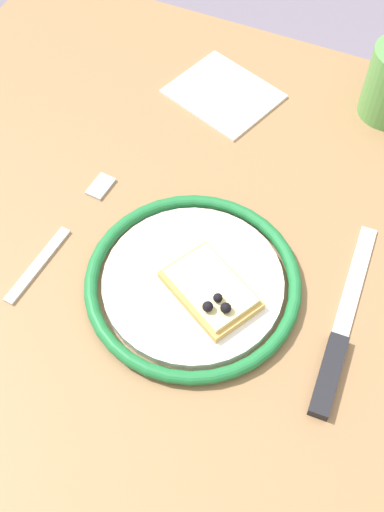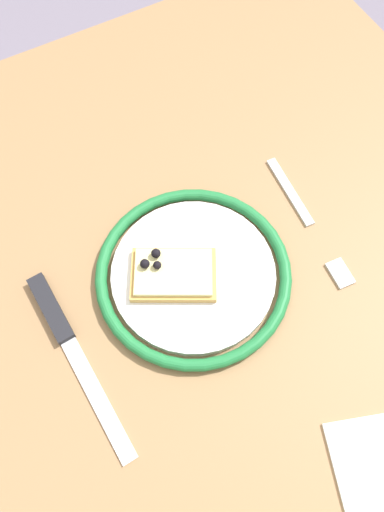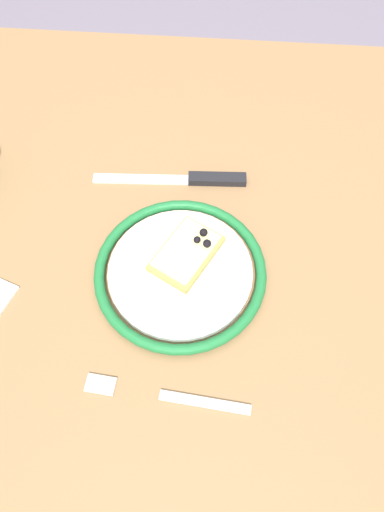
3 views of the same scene
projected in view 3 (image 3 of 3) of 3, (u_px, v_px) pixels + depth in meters
ground_plane at (190, 383)px, 1.30m from camera, size 6.00×6.00×0.00m
dining_table at (188, 282)px, 0.70m from camera, size 0.99×0.89×0.78m
plate at (180, 271)px, 0.60m from camera, size 0.24×0.24×0.02m
pizza_slice_near at (185, 252)px, 0.60m from camera, size 0.12×0.11×0.03m
knife at (196, 179)px, 0.68m from camera, size 0.03×0.24×0.01m
fork at (165, 396)px, 0.52m from camera, size 0.03×0.20×0.00m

